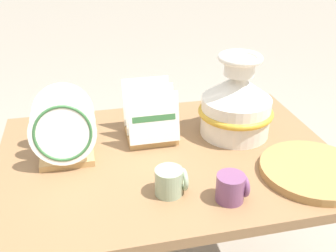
# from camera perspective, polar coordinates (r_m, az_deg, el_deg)

# --- Properties ---
(display_table) EXTENTS (1.15, 0.81, 0.65)m
(display_table) POSITION_cam_1_polar(r_m,az_deg,el_deg) (1.40, 0.00, -6.88)
(display_table) COLOR olive
(display_table) RESTS_ON ground_plane
(ceramic_vase) EXTENTS (0.28, 0.28, 0.31)m
(ceramic_vase) POSITION_cam_1_polar(r_m,az_deg,el_deg) (1.45, 9.89, 3.34)
(ceramic_vase) COLOR white
(ceramic_vase) RESTS_ON display_table
(dish_rack_round_plates) EXTENTS (0.21, 0.20, 0.23)m
(dish_rack_round_plates) POSITION_cam_1_polar(r_m,az_deg,el_deg) (1.33, -14.78, -1.32)
(dish_rack_round_plates) COLOR tan
(dish_rack_round_plates) RESTS_ON display_table
(dish_rack_square_plates) EXTENTS (0.18, 0.19, 0.20)m
(dish_rack_square_plates) POSITION_cam_1_polar(r_m,az_deg,el_deg) (1.43, -2.60, 0.65)
(dish_rack_square_plates) COLOR tan
(dish_rack_square_plates) RESTS_ON display_table
(wicker_charger_stack) EXTENTS (0.33, 0.33, 0.03)m
(wicker_charger_stack) POSITION_cam_1_polar(r_m,az_deg,el_deg) (1.33, 20.30, -6.07)
(wicker_charger_stack) COLOR #AD7F47
(wicker_charger_stack) RESTS_ON display_table
(mug_sage_glaze) EXTENTS (0.09, 0.08, 0.08)m
(mug_sage_glaze) POSITION_cam_1_polar(r_m,az_deg,el_deg) (1.16, 0.34, -8.05)
(mug_sage_glaze) COLOR #9EB28E
(mug_sage_glaze) RESTS_ON display_table
(mug_plum_glaze) EXTENTS (0.09, 0.08, 0.08)m
(mug_plum_glaze) POSITION_cam_1_polar(r_m,az_deg,el_deg) (1.15, 9.23, -8.81)
(mug_plum_glaze) COLOR #7A4770
(mug_plum_glaze) RESTS_ON display_table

